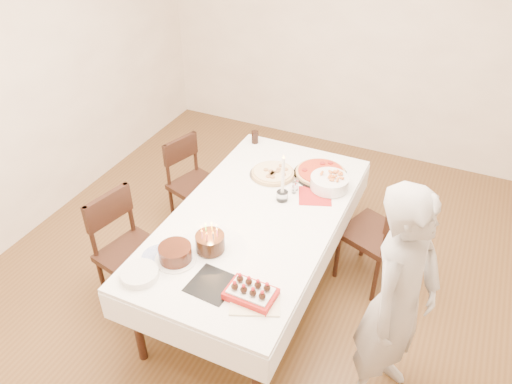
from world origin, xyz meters
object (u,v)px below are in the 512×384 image
at_px(pizza_white, 273,173).
at_px(pizza_pepperoni, 321,173).
at_px(dining_table, 256,253).
at_px(pasta_bowl, 329,182).
at_px(chair_left_dessert, 134,255).
at_px(person, 398,303).
at_px(layer_cake, 175,253).
at_px(chair_right_savory, 373,234).
at_px(cola_glass, 255,137).
at_px(strawberry_box, 251,293).
at_px(taper_candle, 283,178).
at_px(chair_left_savory, 197,186).
at_px(birthday_cake, 210,238).

distance_m(pizza_white, pizza_pepperoni, 0.39).
distance_m(dining_table, pizza_white, 0.67).
bearing_deg(pasta_bowl, pizza_pepperoni, 129.15).
distance_m(chair_left_dessert, pizza_white, 1.26).
distance_m(person, layer_cake, 1.41).
height_order(chair_right_savory, chair_left_dessert, chair_left_dessert).
distance_m(dining_table, cola_glass, 1.14).
relative_size(chair_right_savory, pizza_pepperoni, 2.10).
xyz_separation_m(layer_cake, strawberry_box, (0.58, -0.09, -0.02)).
distance_m(taper_candle, cola_glass, 0.90).
xyz_separation_m(chair_left_savory, layer_cake, (0.55, -1.17, 0.37)).
height_order(chair_left_savory, layer_cake, same).
height_order(pizza_white, layer_cake, layer_cake).
xyz_separation_m(dining_table, strawberry_box, (0.30, -0.73, 0.41)).
height_order(person, strawberry_box, person).
xyz_separation_m(chair_right_savory, pizza_white, (-0.88, 0.03, 0.31)).
relative_size(dining_table, birthday_cake, 10.99).
distance_m(chair_left_savory, birthday_cake, 1.29).
distance_m(pizza_pepperoni, taper_candle, 0.51).
distance_m(chair_left_savory, pasta_bowl, 1.26).
bearing_deg(chair_left_savory, pizza_pepperoni, -152.94).
bearing_deg(chair_right_savory, pizza_white, -161.01).
relative_size(chair_left_savory, layer_cake, 3.14).
bearing_deg(strawberry_box, birthday_cake, 147.87).
bearing_deg(pizza_pepperoni, cola_glass, 160.44).
xyz_separation_m(taper_candle, strawberry_box, (0.20, -0.98, -0.16)).
xyz_separation_m(pizza_white, cola_glass, (-0.36, 0.42, 0.04)).
bearing_deg(chair_left_dessert, cola_glass, -90.12).
xyz_separation_m(pizza_pepperoni, birthday_cake, (-0.37, -1.16, 0.08)).
distance_m(dining_table, strawberry_box, 0.89).
height_order(cola_glass, strawberry_box, cola_glass).
xyz_separation_m(person, cola_glass, (-1.57, 1.41, 0.00)).
relative_size(chair_left_savory, pizza_white, 2.27).
bearing_deg(layer_cake, chair_left_dessert, 163.23).
distance_m(chair_right_savory, taper_candle, 0.87).
xyz_separation_m(person, strawberry_box, (-0.81, -0.27, -0.02)).
bearing_deg(chair_right_savory, taper_candle, -138.92).
distance_m(person, birthday_cake, 1.24).
bearing_deg(pizza_white, pasta_bowl, 2.27).
bearing_deg(taper_candle, birthday_cake, -107.20).
relative_size(pasta_bowl, birthday_cake, 1.53).
distance_m(taper_candle, birthday_cake, 0.76).
xyz_separation_m(cola_glass, layer_cake, (0.17, -1.59, -0.00)).
bearing_deg(strawberry_box, taper_candle, 101.71).
bearing_deg(person, cola_glass, 66.59).
bearing_deg(pizza_pepperoni, birthday_cake, -107.83).
height_order(chair_left_dessert, strawberry_box, chair_left_dessert).
bearing_deg(cola_glass, pizza_pepperoni, -19.56).
bearing_deg(pizza_pepperoni, person, -53.22).
relative_size(pizza_pepperoni, cola_glass, 3.84).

